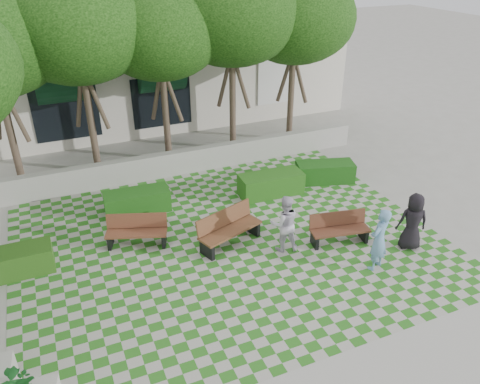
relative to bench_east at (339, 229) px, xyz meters
name	(u,v)px	position (x,y,z in m)	size (l,w,h in m)	color
ground	(245,264)	(-2.96, 0.08, -0.44)	(90.00, 90.00, 0.00)	gray
lawn	(231,245)	(-2.96, 1.08, -0.43)	(12.00, 12.00, 0.00)	#2B721E
retaining_wall	(179,162)	(-2.96, 6.28, 0.01)	(15.00, 0.36, 0.90)	#9E9B93
bench_east	(339,229)	(0.00, 0.00, 0.00)	(1.80, 0.88, 0.90)	#502B1B
bench_mid	(229,229)	(-2.99, 1.18, 0.06)	(2.08, 1.27, 1.04)	#57331D
bench_west	(137,231)	(-5.44, 2.20, 0.00)	(1.83, 1.13, 0.91)	brown
hedge_east	(325,172)	(1.76, 3.53, -0.07)	(2.07, 0.83, 0.72)	#164713
hedge_midright	(271,184)	(-0.50, 3.41, -0.05)	(2.21, 0.88, 0.77)	#1F5216
hedge_midleft	(137,201)	(-5.03, 4.07, -0.07)	(2.08, 0.83, 0.73)	#194E14
hedge_west	(12,263)	(-8.76, 2.13, -0.08)	(2.03, 0.81, 0.71)	#204813
person_blue	(379,240)	(0.21, -1.45, 0.47)	(0.66, 0.43, 1.81)	#6694BA
person_dark	(413,222)	(1.70, -1.04, 0.42)	(0.84, 0.55, 1.72)	black
person_white	(284,224)	(-1.66, 0.31, 0.42)	(0.83, 0.65, 1.71)	silver
tree_row	(114,37)	(-4.83, 6.03, 4.74)	(17.70, 13.40, 7.41)	#47382B
building	(148,61)	(-2.03, 14.16, 2.08)	(18.00, 8.92, 5.15)	beige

